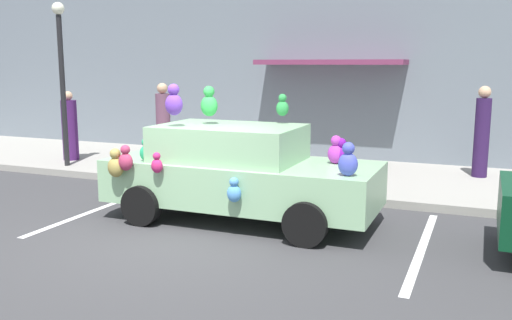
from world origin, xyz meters
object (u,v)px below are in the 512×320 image
at_px(teddy_bear_on_sidewalk, 336,170).
at_px(pedestrian_walking_past, 163,127).
at_px(street_lamp_post, 62,67).
at_px(pedestrian_by_lamp, 482,134).
at_px(pedestrian_near_shopfront, 70,129).
at_px(plush_covered_car, 238,171).

xyz_separation_m(teddy_bear_on_sidewalk, pedestrian_walking_past, (-4.37, 0.86, 0.56)).
bearing_deg(teddy_bear_on_sidewalk, pedestrian_walking_past, 168.87).
height_order(street_lamp_post, pedestrian_by_lamp, street_lamp_post).
distance_m(teddy_bear_on_sidewalk, pedestrian_near_shopfront, 6.94).
height_order(street_lamp_post, pedestrian_walking_past, street_lamp_post).
distance_m(plush_covered_car, teddy_bear_on_sidewalk, 2.53).
bearing_deg(pedestrian_by_lamp, teddy_bear_on_sidewalk, -139.00).
bearing_deg(pedestrian_by_lamp, pedestrian_near_shopfront, -170.29).
xyz_separation_m(plush_covered_car, street_lamp_post, (-5.40, 2.19, 1.64)).
bearing_deg(pedestrian_walking_past, teddy_bear_on_sidewalk, -11.13).
xyz_separation_m(pedestrian_near_shopfront, pedestrian_by_lamp, (9.45, 1.62, 0.14)).
distance_m(teddy_bear_on_sidewalk, pedestrian_walking_past, 4.49).
distance_m(street_lamp_post, pedestrian_walking_past, 2.66).
xyz_separation_m(street_lamp_post, pedestrian_near_shopfront, (-0.47, 0.69, -1.51)).
distance_m(pedestrian_near_shopfront, pedestrian_by_lamp, 9.59).
height_order(teddy_bear_on_sidewalk, street_lamp_post, street_lamp_post).
bearing_deg(street_lamp_post, pedestrian_by_lamp, 14.39).
bearing_deg(plush_covered_car, street_lamp_post, 157.88).
xyz_separation_m(teddy_bear_on_sidewalk, pedestrian_near_shopfront, (-6.91, 0.60, 0.43)).
bearing_deg(pedestrian_near_shopfront, teddy_bear_on_sidewalk, -4.93).
xyz_separation_m(plush_covered_car, pedestrian_by_lamp, (3.58, 4.50, 0.26)).
bearing_deg(street_lamp_post, pedestrian_near_shopfront, 124.06).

